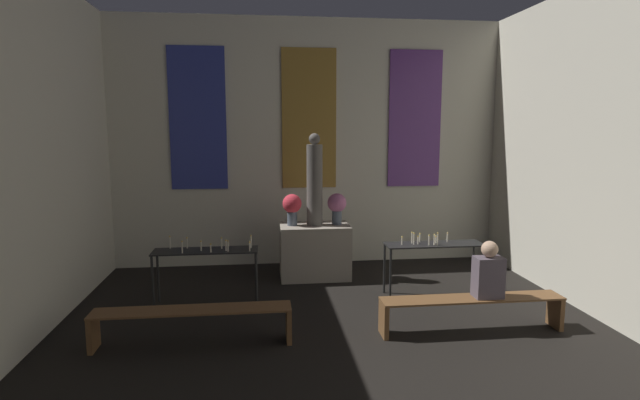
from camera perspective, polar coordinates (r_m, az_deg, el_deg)
wall_back at (r=9.54m, az=-1.29°, el=6.62°), size 7.54×0.16×4.62m
altar at (r=8.78m, az=-0.61°, el=-5.85°), size 1.20×0.74×0.94m
statue at (r=8.57m, az=-0.63°, el=2.04°), size 0.27×0.27×1.58m
flower_vase_left at (r=8.59m, az=-3.21°, el=-0.70°), size 0.33×0.33×0.55m
flower_vase_right at (r=8.67m, az=1.94°, el=-0.60°), size 0.33×0.33×0.55m
candle_rack_left at (r=7.59m, az=-12.88°, el=-6.34°), size 1.53×0.43×1.02m
candle_rack_right at (r=7.99m, az=12.85°, el=-5.60°), size 1.53×0.43×1.03m
pew_back_left at (r=6.36m, az=-14.35°, el=-12.93°), size 2.37×0.36×0.45m
pew_back_right at (r=6.84m, az=16.95°, el=-11.49°), size 2.37×0.36×0.45m
person_seated at (r=6.79m, az=18.70°, el=-7.84°), size 0.36×0.24×0.74m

